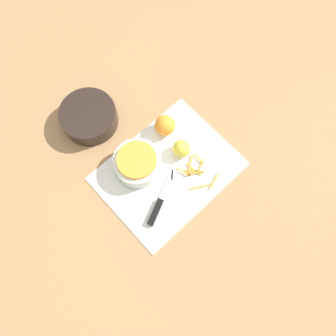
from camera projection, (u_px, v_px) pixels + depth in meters
The scene contains 8 objects.
ground_plane at pixel (168, 171), 1.13m from camera, with size 4.00×4.00×0.00m, color #9E754C.
cutting_board at pixel (168, 171), 1.12m from camera, with size 0.45×0.35×0.01m.
bowl_speckled at pixel (138, 163), 1.09m from camera, with size 0.16×0.16×0.08m.
bowl_dark at pixel (89, 117), 1.15m from camera, with size 0.20×0.20×0.07m.
knife at pixel (159, 204), 1.08m from camera, with size 0.22×0.11×0.02m.
orange_left at pixel (165, 125), 1.14m from camera, with size 0.07×0.07×0.07m.
lemon at pixel (182, 149), 1.11m from camera, with size 0.06×0.06×0.06m.
peel_pile at pixel (195, 172), 1.12m from camera, with size 0.14×0.14×0.01m.
Camera 1 is at (-0.23, -0.25, 1.08)m, focal length 35.00 mm.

